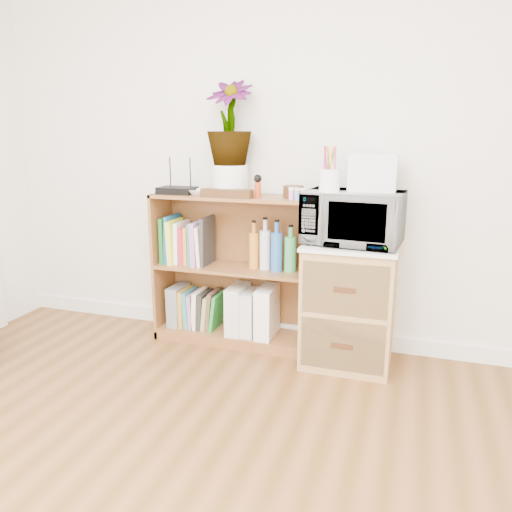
% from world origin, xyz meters
% --- Properties ---
extents(skirting_board, '(4.00, 0.02, 0.10)m').
position_xyz_m(skirting_board, '(0.00, 2.24, 0.05)').
color(skirting_board, white).
rests_on(skirting_board, ground).
extents(bookshelf, '(1.00, 0.30, 0.95)m').
position_xyz_m(bookshelf, '(-0.35, 2.10, 0.47)').
color(bookshelf, brown).
rests_on(bookshelf, ground).
extents(wicker_unit, '(0.50, 0.45, 0.70)m').
position_xyz_m(wicker_unit, '(0.40, 2.02, 0.35)').
color(wicker_unit, '#9E7542').
rests_on(wicker_unit, ground).
extents(microwave, '(0.56, 0.40, 0.29)m').
position_xyz_m(microwave, '(0.40, 2.02, 0.87)').
color(microwave, white).
rests_on(microwave, wicker_unit).
extents(pen_cup, '(0.11, 0.11, 0.12)m').
position_xyz_m(pen_cup, '(0.27, 1.94, 1.07)').
color(pen_cup, white).
rests_on(pen_cup, microwave).
extents(small_appliance, '(0.25, 0.21, 0.20)m').
position_xyz_m(small_appliance, '(0.49, 2.06, 1.11)').
color(small_appliance, silver).
rests_on(small_appliance, microwave).
extents(router, '(0.23, 0.15, 0.04)m').
position_xyz_m(router, '(-0.71, 2.08, 0.97)').
color(router, black).
rests_on(router, bookshelf).
extents(white_bowl, '(0.13, 0.13, 0.03)m').
position_xyz_m(white_bowl, '(-0.55, 2.07, 0.97)').
color(white_bowl, white).
rests_on(white_bowl, bookshelf).
extents(plant_pot, '(0.21, 0.21, 0.18)m').
position_xyz_m(plant_pot, '(-0.37, 2.12, 1.04)').
color(plant_pot, white).
rests_on(plant_pot, bookshelf).
extents(potted_plant, '(0.28, 0.28, 0.49)m').
position_xyz_m(potted_plant, '(-0.37, 2.12, 1.38)').
color(potted_plant, '#346B2B').
rests_on(potted_plant, plant_pot).
extents(trinket_box, '(0.31, 0.08, 0.05)m').
position_xyz_m(trinket_box, '(-0.34, 2.00, 0.97)').
color(trinket_box, '#3A240F').
rests_on(trinket_box, bookshelf).
extents(kokeshi_doll, '(0.04, 0.04, 0.09)m').
position_xyz_m(kokeshi_doll, '(-0.17, 2.06, 0.99)').
color(kokeshi_doll, '#B43516').
rests_on(kokeshi_doll, bookshelf).
extents(wooden_bowl, '(0.12, 0.12, 0.07)m').
position_xyz_m(wooden_bowl, '(0.04, 2.11, 0.99)').
color(wooden_bowl, '#3A200F').
rests_on(wooden_bowl, bookshelf).
extents(paint_jars, '(0.11, 0.04, 0.06)m').
position_xyz_m(paint_jars, '(0.08, 2.01, 0.98)').
color(paint_jars, pink).
rests_on(paint_jars, bookshelf).
extents(file_box, '(0.08, 0.21, 0.27)m').
position_xyz_m(file_box, '(-0.74, 2.10, 0.20)').
color(file_box, slate).
rests_on(file_box, bookshelf).
extents(magazine_holder_left, '(0.10, 0.25, 0.31)m').
position_xyz_m(magazine_holder_left, '(-0.31, 2.09, 0.22)').
color(magazine_holder_left, silver).
rests_on(magazine_holder_left, bookshelf).
extents(magazine_holder_mid, '(0.09, 0.23, 0.28)m').
position_xyz_m(magazine_holder_mid, '(-0.23, 2.09, 0.21)').
color(magazine_holder_mid, silver).
rests_on(magazine_holder_mid, bookshelf).
extents(magazine_holder_right, '(0.10, 0.25, 0.32)m').
position_xyz_m(magazine_holder_right, '(-0.12, 2.09, 0.23)').
color(magazine_holder_right, white).
rests_on(magazine_holder_right, bookshelf).
extents(cookbooks, '(0.31, 0.20, 0.31)m').
position_xyz_m(cookbooks, '(-0.66, 2.10, 0.64)').
color(cookbooks, '#1B661E').
rests_on(cookbooks, bookshelf).
extents(liquor_bottles, '(0.30, 0.07, 0.31)m').
position_xyz_m(liquor_bottles, '(-0.09, 2.10, 0.65)').
color(liquor_bottles, orange).
rests_on(liquor_bottles, bookshelf).
extents(lower_books, '(0.27, 0.19, 0.26)m').
position_xyz_m(lower_books, '(-0.58, 2.10, 0.19)').
color(lower_books, '#BA8420').
rests_on(lower_books, bookshelf).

